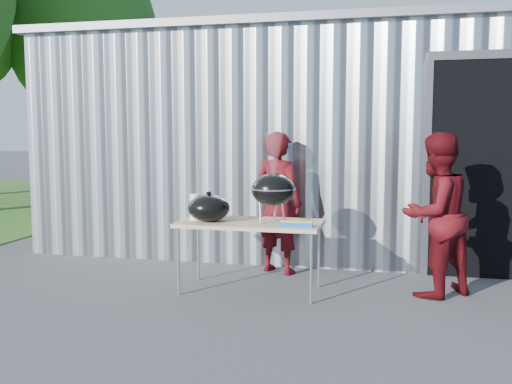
% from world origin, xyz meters
% --- Properties ---
extents(ground, '(80.00, 80.00, 0.00)m').
position_xyz_m(ground, '(0.00, 0.00, 0.00)').
color(ground, '#3E3E40').
extents(building, '(8.20, 6.20, 3.10)m').
position_xyz_m(building, '(0.92, 4.59, 1.54)').
color(building, silver).
rests_on(building, ground).
extents(tree_far, '(3.99, 3.99, 6.60)m').
position_xyz_m(tree_far, '(-6.50, 9.00, 4.30)').
color(tree_far, '#442D19').
rests_on(tree_far, ground).
extents(folding_table, '(1.50, 0.75, 0.75)m').
position_xyz_m(folding_table, '(0.22, 0.54, 0.71)').
color(folding_table, tan).
rests_on(folding_table, ground).
extents(kettle_grill, '(0.46, 0.46, 0.94)m').
position_xyz_m(kettle_grill, '(0.47, 0.53, 1.17)').
color(kettle_grill, black).
rests_on(kettle_grill, folding_table).
extents(grill_lid, '(0.44, 0.44, 0.32)m').
position_xyz_m(grill_lid, '(-0.20, 0.44, 0.89)').
color(grill_lid, black).
rests_on(grill_lid, folding_table).
extents(paper_towels, '(0.12, 0.12, 0.28)m').
position_xyz_m(paper_towels, '(-0.37, 0.49, 0.89)').
color(paper_towels, white).
rests_on(paper_towels, folding_table).
extents(white_tub, '(0.20, 0.15, 0.10)m').
position_xyz_m(white_tub, '(-0.33, 0.75, 0.80)').
color(white_tub, white).
rests_on(white_tub, folding_table).
extents(foil_box, '(0.32, 0.06, 0.06)m').
position_xyz_m(foil_box, '(0.76, 0.29, 0.78)').
color(foil_box, blue).
rests_on(foil_box, folding_table).
extents(person_cook, '(0.73, 0.61, 1.69)m').
position_xyz_m(person_cook, '(0.35, 1.41, 0.85)').
color(person_cook, '#4B0A0F').
rests_on(person_cook, ground).
extents(person_bystander, '(1.04, 1.02, 1.69)m').
position_xyz_m(person_bystander, '(2.11, 0.81, 0.84)').
color(person_bystander, '#4B0A0F').
rests_on(person_bystander, ground).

